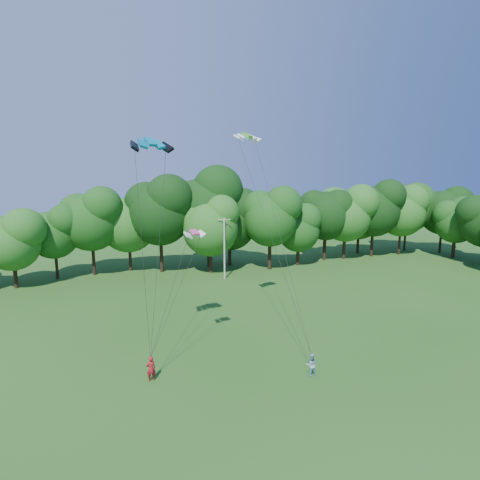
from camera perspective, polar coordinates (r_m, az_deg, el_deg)
name	(u,v)px	position (r m, az deg, el deg)	size (l,w,h in m)	color
ground	(309,425)	(23.53, 10.53, -25.98)	(160.00, 160.00, 0.00)	#225116
utility_pole	(224,248)	(49.38, -2.39, -1.23)	(1.62, 0.46, 8.24)	beige
kite_flyer_left	(151,369)	(27.29, -13.42, -18.52)	(0.63, 0.42, 1.74)	#B1161F
kite_flyer_right	(311,365)	(27.69, 10.79, -18.15)	(0.77, 0.60, 1.59)	#9CB9D9
kite_teal	(150,142)	(26.59, -13.51, 14.36)	(2.93, 1.80, 0.71)	#046D90
kite_green	(247,135)	(33.24, 1.07, 15.69)	(2.60, 1.84, 0.54)	green
kite_pink	(194,232)	(27.38, -6.96, 1.21)	(1.69, 1.14, 0.37)	#E74081
tree_back_center	(208,200)	(55.51, -4.95, 6.12)	(11.16, 11.16, 16.23)	#312513
tree_back_east	(359,214)	(68.82, 17.74, 3.82)	(7.76, 7.76, 11.28)	#341E14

